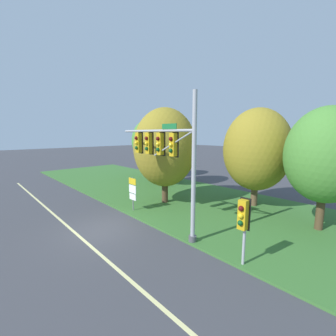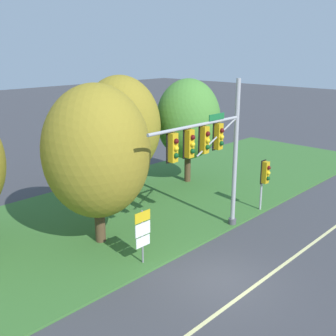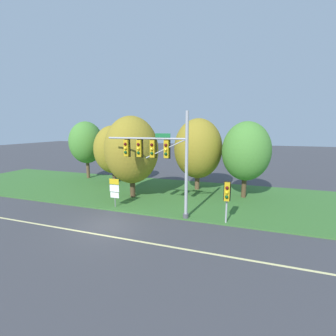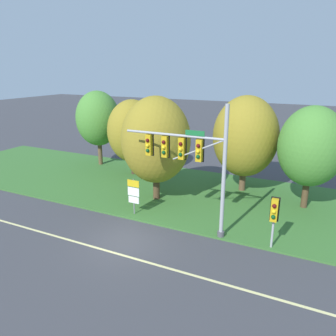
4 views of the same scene
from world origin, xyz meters
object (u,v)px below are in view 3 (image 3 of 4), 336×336
at_px(traffic_signal_mast, 159,155).
at_px(tree_nearest_road, 86,143).
at_px(tree_tall_centre, 246,151).
at_px(tree_behind_signpost, 132,150).
at_px(tree_left_of_mast, 113,150).
at_px(pedestrian_signal_near_kerb, 227,194).
at_px(route_sign_post, 114,190).
at_px(tree_mid_verge, 198,149).

distance_m(traffic_signal_mast, tree_nearest_road, 15.82).
height_order(tree_nearest_road, tree_tall_centre, tree_nearest_road).
bearing_deg(tree_behind_signpost, tree_left_of_mast, 136.89).
height_order(tree_left_of_mast, tree_tall_centre, tree_tall_centre).
bearing_deg(pedestrian_signal_near_kerb, traffic_signal_mast, 178.47).
height_order(traffic_signal_mast, pedestrian_signal_near_kerb, traffic_signal_mast).
bearing_deg(tree_left_of_mast, tree_nearest_road, 165.36).
bearing_deg(tree_nearest_road, route_sign_post, -43.04).
xyz_separation_m(pedestrian_signal_near_kerb, tree_nearest_road, (-17.84, 9.01, 2.45)).
bearing_deg(route_sign_post, traffic_signal_mast, -5.78).
xyz_separation_m(tree_mid_verge, tree_tall_centre, (4.62, -1.41, 0.01)).
height_order(traffic_signal_mast, tree_behind_signpost, traffic_signal_mast).
bearing_deg(tree_left_of_mast, traffic_signal_mast, -42.08).
xyz_separation_m(pedestrian_signal_near_kerb, route_sign_post, (-8.76, 0.53, -0.61)).
bearing_deg(tree_mid_verge, tree_left_of_mast, -179.03).
distance_m(traffic_signal_mast, pedestrian_signal_near_kerb, 5.31).
bearing_deg(tree_behind_signpost, tree_tall_centre, 17.27).
distance_m(tree_left_of_mast, tree_tall_centre, 14.47).
height_order(traffic_signal_mast, route_sign_post, traffic_signal_mast).
distance_m(route_sign_post, tree_mid_verge, 9.55).
distance_m(tree_mid_verge, tree_tall_centre, 4.83).
bearing_deg(traffic_signal_mast, tree_left_of_mast, 137.92).
relative_size(tree_left_of_mast, tree_tall_centre, 0.96).
height_order(tree_left_of_mast, tree_mid_verge, tree_mid_verge).
xyz_separation_m(traffic_signal_mast, route_sign_post, (-4.00, 0.40, -2.97)).
height_order(pedestrian_signal_near_kerb, route_sign_post, pedestrian_signal_near_kerb).
distance_m(route_sign_post, tree_left_of_mast, 8.91).
height_order(pedestrian_signal_near_kerb, tree_nearest_road, tree_nearest_road).
xyz_separation_m(traffic_signal_mast, tree_mid_verge, (1.27, 7.86, -0.18)).
bearing_deg(tree_tall_centre, tree_mid_verge, 163.06).
xyz_separation_m(route_sign_post, tree_mid_verge, (5.28, 7.45, 2.79)).
xyz_separation_m(pedestrian_signal_near_kerb, tree_left_of_mast, (-13.28, 7.82, 1.81)).
relative_size(tree_left_of_mast, tree_mid_verge, 0.91).
bearing_deg(route_sign_post, tree_nearest_road, 136.96).
xyz_separation_m(tree_left_of_mast, tree_mid_verge, (9.79, 0.17, 0.37)).
bearing_deg(tree_nearest_road, tree_mid_verge, -4.09).
bearing_deg(tree_mid_verge, tree_nearest_road, 175.91).
bearing_deg(traffic_signal_mast, pedestrian_signal_near_kerb, -1.53).
xyz_separation_m(pedestrian_signal_near_kerb, tree_behind_signpost, (-8.69, 3.53, 2.28)).
bearing_deg(pedestrian_signal_near_kerb, tree_tall_centre, 80.20).
height_order(tree_mid_verge, tree_tall_centre, tree_mid_verge).
relative_size(tree_behind_signpost, tree_tall_centre, 1.07).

